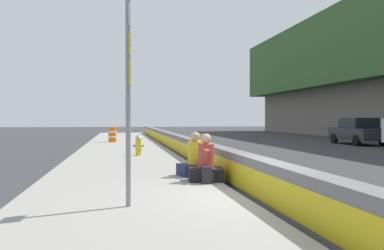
% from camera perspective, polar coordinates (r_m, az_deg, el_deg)
% --- Properties ---
extents(ground_plane, '(160.00, 160.00, 0.00)m').
position_cam_1_polar(ground_plane, '(8.82, 9.96, -10.07)').
color(ground_plane, '#353538').
rests_on(ground_plane, ground).
extents(sidewalk_strip, '(80.00, 4.40, 0.14)m').
position_cam_1_polar(sidewalk_strip, '(8.33, -7.79, -10.22)').
color(sidewalk_strip, gray).
rests_on(sidewalk_strip, ground_plane).
extents(jersey_barrier, '(76.00, 0.45, 0.85)m').
position_cam_1_polar(jersey_barrier, '(8.75, 9.95, -7.34)').
color(jersey_barrier, slate).
rests_on(jersey_barrier, ground_plane).
extents(route_sign_post, '(0.44, 0.09, 3.60)m').
position_cam_1_polar(route_sign_post, '(7.75, -8.19, 5.02)').
color(route_sign_post, gray).
rests_on(route_sign_post, sidewalk_strip).
extents(fire_hydrant, '(0.26, 0.46, 0.88)m').
position_cam_1_polar(fire_hydrant, '(18.40, -6.93, -2.52)').
color(fire_hydrant, gold).
rests_on(fire_hydrant, sidewalk_strip).
extents(seated_person_foreground, '(0.79, 0.90, 1.16)m').
position_cam_1_polar(seated_person_foreground, '(10.86, 1.80, -5.31)').
color(seated_person_foreground, black).
rests_on(seated_person_foreground, sidewalk_strip).
extents(seated_person_middle, '(0.87, 0.97, 1.17)m').
position_cam_1_polar(seated_person_middle, '(11.85, 0.41, -4.78)').
color(seated_person_middle, '#23284C').
rests_on(seated_person_middle, sidewalk_strip).
extents(backpack, '(0.32, 0.28, 0.40)m').
position_cam_1_polar(backpack, '(10.47, 1.89, -6.47)').
color(backpack, '#232328').
rests_on(backpack, sidewalk_strip).
extents(construction_barrel, '(0.54, 0.54, 0.95)m').
position_cam_1_polar(construction_barrel, '(29.18, -10.21, -1.22)').
color(construction_barrel, orange).
rests_on(construction_barrel, sidewalk_strip).
extents(parked_car_fourth, '(4.52, 1.98, 1.71)m').
position_cam_1_polar(parked_car_fourth, '(30.10, 20.59, -0.73)').
color(parked_car_fourth, '#28282D').
rests_on(parked_car_fourth, ground_plane).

